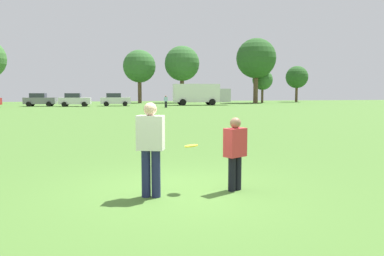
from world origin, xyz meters
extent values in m
plane|color=#47702D|center=(0.00, 0.00, 0.00)|extent=(147.59, 147.59, 0.00)
cylinder|color=#1E234C|center=(-0.60, -0.25, 0.45)|extent=(0.17, 0.17, 0.91)
cylinder|color=#1E234C|center=(-0.42, -0.31, 0.45)|extent=(0.17, 0.17, 0.91)
cube|color=silver|center=(-0.51, -0.28, 1.23)|extent=(0.56, 0.43, 0.65)
sphere|color=#D8AD8C|center=(-0.51, -0.28, 1.67)|extent=(0.25, 0.25, 0.25)
cylinder|color=black|center=(1.28, -0.12, 0.35)|extent=(0.15, 0.15, 0.70)
cylinder|color=black|center=(1.13, -0.20, 0.35)|extent=(0.15, 0.15, 0.70)
cube|color=red|center=(1.20, -0.16, 0.98)|extent=(0.51, 0.43, 0.58)
sphere|color=#8C664C|center=(1.20, -0.16, 1.38)|extent=(0.22, 0.22, 0.22)
cylinder|color=yellow|center=(0.32, -0.04, 0.92)|extent=(0.27, 0.27, 0.07)
cube|color=#D8590C|center=(0.37, 9.32, 0.01)|extent=(0.32, 0.32, 0.03)
cone|color=orange|center=(0.37, 9.32, 0.26)|extent=(0.24, 0.24, 0.45)
cube|color=slate|center=(-10.98, 47.86, 0.78)|extent=(4.28, 2.00, 0.90)
cube|color=#2D333D|center=(-11.23, 47.87, 1.50)|extent=(2.08, 1.73, 0.64)
cylinder|color=black|center=(-9.63, 48.79, 0.33)|extent=(0.67, 0.25, 0.66)
cylinder|color=black|center=(-9.72, 46.80, 0.33)|extent=(0.67, 0.25, 0.66)
cylinder|color=black|center=(-12.23, 48.92, 0.33)|extent=(0.67, 0.25, 0.66)
cylinder|color=black|center=(-12.32, 46.92, 0.33)|extent=(0.67, 0.25, 0.66)
cube|color=silver|center=(-6.17, 46.19, 0.78)|extent=(4.28, 2.00, 0.90)
cube|color=#2D333D|center=(-6.42, 46.20, 1.50)|extent=(2.08, 1.73, 0.64)
cylinder|color=black|center=(-4.82, 47.13, 0.33)|extent=(0.67, 0.25, 0.66)
cylinder|color=black|center=(-4.92, 45.13, 0.33)|extent=(0.67, 0.25, 0.66)
cylinder|color=black|center=(-7.42, 47.25, 0.33)|extent=(0.67, 0.25, 0.66)
cylinder|color=black|center=(-7.52, 45.26, 0.33)|extent=(0.67, 0.25, 0.66)
cube|color=silver|center=(-0.67, 46.89, 0.78)|extent=(4.28, 2.00, 0.90)
cube|color=#2D333D|center=(-0.92, 46.91, 1.50)|extent=(2.08, 1.73, 0.64)
cylinder|color=black|center=(0.68, 47.83, 0.33)|extent=(0.67, 0.25, 0.66)
cylinder|color=black|center=(0.58, 45.83, 0.33)|extent=(0.67, 0.25, 0.66)
cylinder|color=black|center=(-1.92, 47.95, 0.33)|extent=(0.67, 0.25, 0.66)
cylinder|color=black|center=(-2.02, 45.96, 0.33)|extent=(0.67, 0.25, 0.66)
cube|color=white|center=(11.24, 47.61, 1.83)|extent=(6.91, 2.82, 2.70)
cube|color=#B2B2B7|center=(15.44, 47.41, 1.48)|extent=(1.91, 2.38, 2.00)
cylinder|color=black|center=(13.51, 48.87, 0.48)|extent=(0.97, 0.33, 0.96)
cylinder|color=black|center=(13.38, 46.14, 0.48)|extent=(0.97, 0.33, 0.96)
cylinder|color=black|center=(9.10, 49.08, 0.48)|extent=(0.97, 0.33, 0.96)
cylinder|color=black|center=(8.97, 46.35, 0.48)|extent=(0.97, 0.33, 0.96)
cylinder|color=black|center=(5.41, 39.67, 0.39)|extent=(0.15, 0.15, 0.79)
cylinder|color=black|center=(5.57, 39.69, 0.39)|extent=(0.15, 0.15, 0.79)
cube|color=#9EC6E5|center=(5.49, 39.68, 1.07)|extent=(0.46, 0.31, 0.56)
sphere|color=#8C664C|center=(5.49, 39.68, 1.45)|extent=(0.21, 0.21, 0.21)
cylinder|color=brown|center=(3.78, 61.16, 2.06)|extent=(0.69, 0.69, 4.12)
sphere|color=#33662D|center=(3.78, 61.16, 6.63)|extent=(5.89, 5.89, 5.89)
cylinder|color=brown|center=(11.51, 60.56, 2.24)|extent=(0.75, 0.75, 4.48)
sphere|color=#33662D|center=(11.51, 60.56, 7.20)|extent=(6.40, 6.40, 6.40)
cylinder|color=brown|center=(24.21, 56.18, 2.49)|extent=(0.83, 0.83, 4.98)
sphere|color=#285623|center=(24.21, 56.18, 8.00)|extent=(7.11, 7.11, 7.11)
cylinder|color=brown|center=(26.24, 57.94, 1.32)|extent=(0.44, 0.44, 2.64)
sphere|color=#33662D|center=(26.24, 57.94, 4.24)|extent=(3.77, 3.77, 3.77)
cylinder|color=brown|center=(34.79, 60.99, 1.53)|extent=(0.51, 0.51, 3.07)
sphere|color=#285623|center=(34.79, 60.99, 4.93)|extent=(4.38, 4.38, 4.38)
camera|label=1|loc=(-1.21, -7.21, 2.00)|focal=34.75mm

